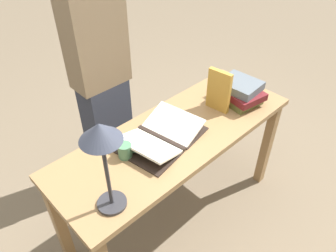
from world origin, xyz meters
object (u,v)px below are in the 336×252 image
at_px(person_reader, 101,79).
at_px(coffee_mug, 125,151).
at_px(book_standing_upright, 219,91).
at_px(reading_lamp, 102,143).
at_px(open_book, 161,136).
at_px(book_stack_tall, 239,91).

bearing_deg(person_reader, coffee_mug, -114.36).
xyz_separation_m(book_standing_upright, person_reader, (0.42, -0.64, -0.02)).
bearing_deg(book_standing_upright, person_reader, -63.52).
height_order(book_standing_upright, person_reader, person_reader).
bearing_deg(reading_lamp, coffee_mug, -139.68).
bearing_deg(open_book, book_standing_upright, 166.69).
bearing_deg(person_reader, book_standing_upright, -56.69).
xyz_separation_m(book_standing_upright, reading_lamp, (0.93, 0.14, 0.25)).
height_order(coffee_mug, person_reader, person_reader).
xyz_separation_m(book_stack_tall, reading_lamp, (1.10, 0.11, 0.31)).
distance_m(book_standing_upright, reading_lamp, 0.97).
relative_size(book_standing_upright, reading_lamp, 0.57).
bearing_deg(person_reader, open_book, -93.17).
bearing_deg(reading_lamp, book_standing_upright, -171.15).
distance_m(reading_lamp, person_reader, 0.97).
distance_m(reading_lamp, coffee_mug, 0.46).
xyz_separation_m(book_stack_tall, book_standing_upright, (0.17, -0.04, 0.06)).
relative_size(reading_lamp, coffee_mug, 4.99).
bearing_deg(book_standing_upright, open_book, -10.41).
xyz_separation_m(open_book, reading_lamp, (0.47, 0.17, 0.36)).
distance_m(book_stack_tall, coffee_mug, 0.87).
height_order(book_stack_tall, reading_lamp, reading_lamp).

